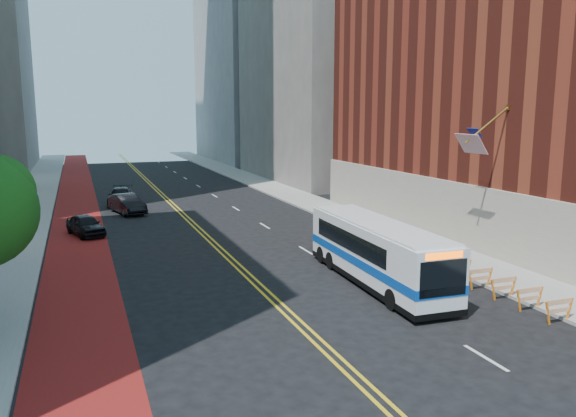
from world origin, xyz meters
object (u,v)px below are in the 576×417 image
(car_c, at_px, (121,196))
(transit_bus, at_px, (376,251))
(car_b, at_px, (127,204))
(car_a, at_px, (85,225))

(car_c, bearing_deg, transit_bus, -62.23)
(transit_bus, bearing_deg, car_b, 114.02)
(transit_bus, height_order, car_a, transit_bus)
(car_c, bearing_deg, car_b, -79.43)
(transit_bus, xyz_separation_m, car_a, (-13.07, 16.44, -0.89))
(transit_bus, height_order, car_c, transit_bus)
(transit_bus, xyz_separation_m, car_b, (-9.69, 24.07, -0.80))
(transit_bus, relative_size, car_a, 2.70)
(transit_bus, distance_m, car_b, 25.95)
(car_a, bearing_deg, car_b, 48.57)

